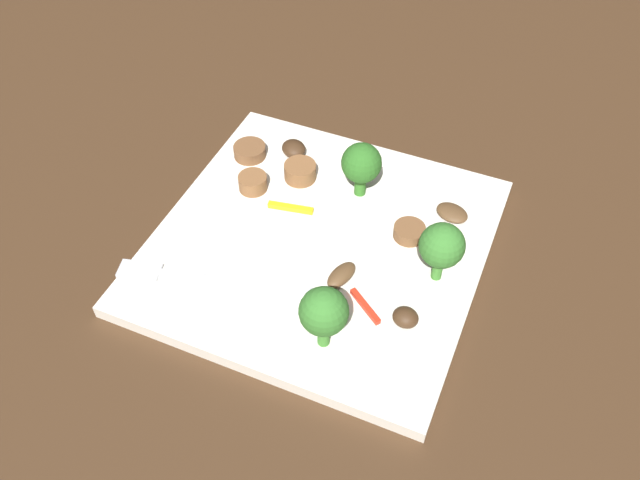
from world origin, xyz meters
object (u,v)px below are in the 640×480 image
sausage_slice_1 (300,171)px  mushroom_2 (452,213)px  pepper_strip_1 (365,306)px  sausage_slice_2 (253,182)px  mushroom_0 (294,149)px  broccoli_floret_1 (324,312)px  sausage_slice_0 (250,151)px  sausage_slice_3 (409,232)px  mushroom_3 (341,275)px  broccoli_floret_0 (443,244)px  mushroom_1 (406,317)px  broccoli_floret_2 (361,164)px  fork (208,279)px  plate (320,245)px  pepper_strip_0 (291,208)px

sausage_slice_1 → mushroom_2: size_ratio=1.01×
mushroom_2 → pepper_strip_1: size_ratio=0.79×
sausage_slice_1 → sausage_slice_2: sausage_slice_1 is taller
mushroom_0 → broccoli_floret_1: bearing=120.5°
sausage_slice_0 → sausage_slice_3: (-0.17, 0.04, -0.00)m
sausage_slice_2 → mushroom_3: sausage_slice_2 is taller
broccoli_floret_0 → mushroom_3: (0.07, 0.03, -0.03)m
sausage_slice_1 → mushroom_1: (-0.14, 0.12, -0.00)m
sausage_slice_2 → mushroom_1: bearing=153.3°
broccoli_floret_2 → mushroom_3: broccoli_floret_2 is taller
fork → sausage_slice_3: size_ratio=6.47×
broccoli_floret_1 → mushroom_2: (-0.05, -0.17, -0.03)m
plate → broccoli_floret_2: broccoli_floret_2 is taller
broccoli_floret_1 → sausage_slice_2: (0.13, -0.13, -0.03)m
broccoli_floret_2 → mushroom_0: (0.08, -0.03, -0.03)m
fork → plate: bearing=-144.7°
fork → sausage_slice_2: sausage_slice_2 is taller
broccoli_floret_1 → mushroom_3: broccoli_floret_1 is taller
broccoli_floret_1 → broccoli_floret_0: bearing=-121.7°
sausage_slice_0 → mushroom_2: bearing=179.3°
mushroom_2 → pepper_strip_0: 0.14m
broccoli_floret_0 → pepper_strip_0: broccoli_floret_0 is taller
mushroom_1 → mushroom_2: mushroom_1 is taller
mushroom_3 → mushroom_1: bearing=160.9°
sausage_slice_1 → pepper_strip_1: size_ratio=0.80×
sausage_slice_0 → sausage_slice_1: sausage_slice_1 is taller
sausage_slice_0 → pepper_strip_0: bearing=142.5°
broccoli_floret_1 → mushroom_1: (-0.05, -0.04, -0.03)m
mushroom_1 → mushroom_2: size_ratio=0.69×
fork → sausage_slice_1: bearing=-111.2°
broccoli_floret_0 → pepper_strip_0: 0.15m
sausage_slice_3 → mushroom_0: mushroom_0 is taller
mushroom_1 → pepper_strip_0: 0.15m
sausage_slice_0 → sausage_slice_3: 0.18m
sausage_slice_1 → mushroom_2: sausage_slice_1 is taller
mushroom_1 → pepper_strip_1: mushroom_1 is taller
sausage_slice_3 → mushroom_1: mushroom_1 is taller
plate → fork: fork is taller
plate → sausage_slice_1: 0.08m
sausage_slice_3 → mushroom_2: sausage_slice_3 is taller
pepper_strip_1 → plate: bearing=-40.7°
broccoli_floret_0 → sausage_slice_0: broccoli_floret_0 is taller
broccoli_floret_2 → pepper_strip_1: bearing=112.7°
plate → pepper_strip_0: bearing=-31.2°
fork → sausage_slice_3: (-0.13, -0.11, 0.00)m
sausage_slice_3 → mushroom_1: (-0.03, 0.09, 0.00)m
broccoli_floret_0 → sausage_slice_2: (0.19, -0.03, -0.03)m
fork → mushroom_3: bearing=-169.8°
sausage_slice_3 → mushroom_2: 0.05m
mushroom_3 → pepper_strip_1: 0.03m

